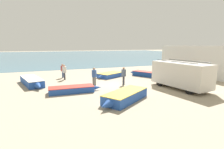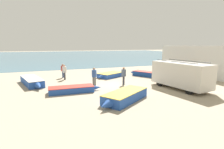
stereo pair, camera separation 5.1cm
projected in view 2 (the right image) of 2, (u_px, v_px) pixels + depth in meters
ground_plane at (115, 85)px, 16.52m from camera, size 200.00×200.00×0.00m
sea_water at (63, 55)px, 64.40m from camera, size 120.00×80.00×0.01m
harbor_wall at (197, 61)px, 21.02m from camera, size 0.50×12.90×3.65m
parked_van at (180, 74)px, 14.98m from camera, size 2.65×5.35×2.40m
fishing_rowboat_0 at (147, 74)px, 20.98m from camera, size 2.88×4.24×0.60m
fishing_rowboat_1 at (73, 89)px, 13.95m from camera, size 4.25×1.32×0.50m
fishing_rowboat_2 at (110, 75)px, 20.51m from camera, size 3.76×2.85×0.52m
fishing_rowboat_3 at (124, 96)px, 11.72m from camera, size 4.31×3.34×0.66m
fishing_rowboat_4 at (32, 81)px, 16.53m from camera, size 2.41×5.35×0.66m
fisherman_0 at (63, 69)px, 20.07m from camera, size 0.42×0.42×1.60m
fisherman_1 at (94, 75)px, 16.14m from camera, size 0.44×0.44×1.69m
fisherman_2 at (124, 74)px, 16.51m from camera, size 0.44×0.44×1.68m
fisherman_3 at (65, 71)px, 18.93m from camera, size 0.43×0.43×1.64m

